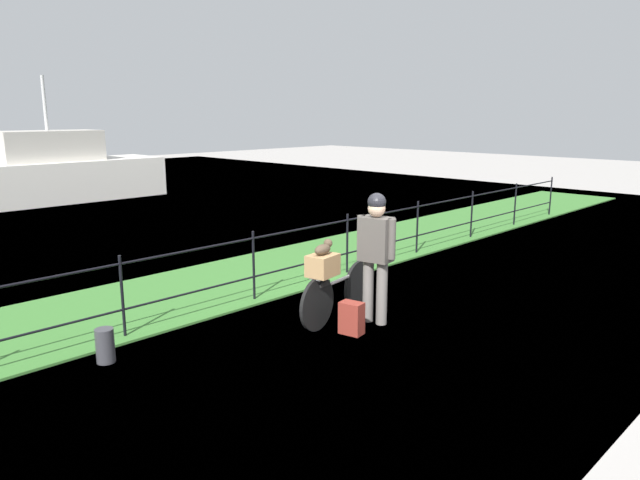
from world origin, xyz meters
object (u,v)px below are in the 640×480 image
object	(u,v)px
bicycle_main	(338,293)
cyclist_person	(376,247)
wooden_crate	(323,265)
moored_boat_near	(51,175)
mooring_bollard	(105,346)
backpack_on_paving	(352,318)
terrier_dog	(324,248)

from	to	relation	value
bicycle_main	cyclist_person	xyz separation A→B (m)	(0.24, -0.41, 0.65)
bicycle_main	cyclist_person	bearing A→B (deg)	-59.82
wooden_crate	moored_boat_near	distance (m)	13.53
bicycle_main	mooring_bollard	xyz separation A→B (m)	(-2.76, 0.89, -0.17)
wooden_crate	cyclist_person	bearing A→B (deg)	-30.63
backpack_on_paving	mooring_bollard	bearing A→B (deg)	-128.93
wooden_crate	backpack_on_paving	world-z (taller)	wooden_crate
wooden_crate	mooring_bollard	world-z (taller)	wooden_crate
terrier_dog	mooring_bollard	world-z (taller)	terrier_dog
backpack_on_paving	terrier_dog	bearing A→B (deg)	178.91
wooden_crate	cyclist_person	size ratio (longest dim) A/B	0.22
wooden_crate	terrier_dog	world-z (taller)	terrier_dog
wooden_crate	terrier_dog	size ratio (longest dim) A/B	1.16
backpack_on_paving	moored_boat_near	world-z (taller)	moored_boat_near
cyclist_person	mooring_bollard	bearing A→B (deg)	156.52
moored_boat_near	cyclist_person	bearing A→B (deg)	-95.77
bicycle_main	cyclist_person	world-z (taller)	cyclist_person
terrier_dog	cyclist_person	bearing A→B (deg)	-31.99
cyclist_person	bicycle_main	bearing A→B (deg)	120.18
cyclist_person	moored_boat_near	world-z (taller)	moored_boat_near
backpack_on_paving	wooden_crate	bearing A→B (deg)	-177.65
cyclist_person	moored_boat_near	xyz separation A→B (m)	(1.39, 13.74, -0.19)
bicycle_main	mooring_bollard	size ratio (longest dim) A/B	4.36
cyclist_person	backpack_on_paving	xyz separation A→B (m)	(-0.51, -0.05, -0.80)
bicycle_main	moored_boat_near	size ratio (longest dim) A/B	0.25
terrier_dog	backpack_on_paving	bearing A→B (deg)	-80.65
cyclist_person	backpack_on_paving	bearing A→B (deg)	-174.31
bicycle_main	wooden_crate	xyz separation A→B (m)	(-0.36, -0.06, 0.45)
cyclist_person	mooring_bollard	distance (m)	3.37
wooden_crate	backpack_on_paving	bearing A→B (deg)	-77.21
moored_boat_near	bicycle_main	bearing A→B (deg)	-96.98
backpack_on_paving	moored_boat_near	xyz separation A→B (m)	(1.89, 13.79, 0.61)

